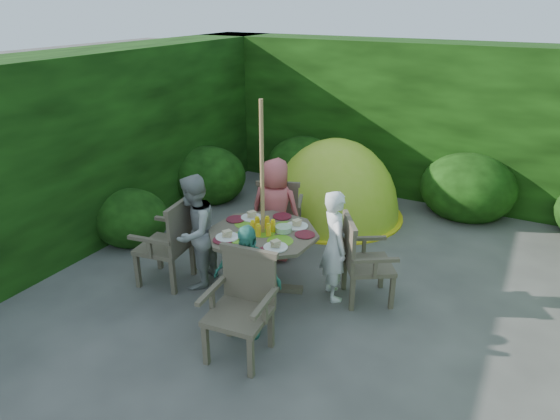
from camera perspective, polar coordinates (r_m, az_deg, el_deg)
The scene contains 13 objects.
ground at distance 5.57m, azimuth 8.25°, elevation -11.33°, with size 60.00×60.00×0.00m, color #484541.
hedge_enclosure at distance 6.18m, azimuth 13.29°, elevation 4.79°, with size 9.00×9.00×2.50m.
patio_table at distance 5.58m, azimuth -1.90°, elevation -3.61°, with size 1.60×1.60×0.88m.
parasol_pole at distance 5.38m, azimuth -2.02°, elevation 0.98°, with size 0.04×0.04×2.20m, color olive.
garden_chair_right at distance 5.53m, azimuth 9.32°, elevation -5.57°, with size 0.72×0.74×0.94m.
garden_chair_left at distance 5.90m, azimuth -12.45°, elevation -3.51°, with size 0.62×0.68×1.01m.
garden_chair_back at distance 6.61m, azimuth -0.07°, elevation -0.25°, with size 0.71×0.67×0.95m.
garden_chair_front at distance 4.70m, azimuth -4.33°, elevation -10.59°, with size 0.64×0.58×0.98m.
child_right at distance 5.49m, azimuth 6.29°, elevation -4.05°, with size 0.46×0.30×1.27m, color white.
child_left at distance 5.76m, azimuth -9.80°, elevation -2.49°, with size 0.65×0.51×1.34m, color #9C9C97.
child_back at distance 6.28m, azimuth -0.54°, elevation 0.02°, with size 0.65×0.42×1.33m, color #D9595A.
child_front at distance 4.91m, azimuth -3.77°, elevation -8.03°, with size 0.69×0.29×1.18m, color teal.
dome_tent at distance 7.82m, azimuth 6.12°, elevation -0.60°, with size 2.11×2.11×2.42m.
Camera 1 is at (1.46, -4.37, 3.12)m, focal length 32.00 mm.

